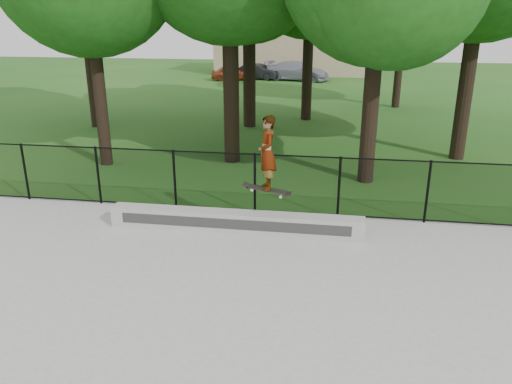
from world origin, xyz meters
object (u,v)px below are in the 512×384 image
car_b (258,72)px  car_c (297,71)px  skater_airborne (267,155)px  grind_ledge (235,222)px  car_a (232,73)px

car_b → car_c: 2.98m
car_b → skater_airborne: bearing=-152.6°
car_b → skater_airborne: skater_airborne is taller
grind_ledge → car_a: (-5.60, 27.23, 0.24)m
grind_ledge → car_a: size_ratio=1.82×
grind_ledge → car_b: size_ratio=1.81×
grind_ledge → skater_airborne: (0.75, -0.29, 1.65)m
grind_ledge → car_a: bearing=101.6°
grind_ledge → car_b: 28.49m
car_a → car_b: car_b is taller
grind_ledge → car_c: 28.01m
car_a → car_c: bearing=-94.7°
car_a → car_c: car_c is taller
car_b → car_c: bearing=-76.1°
grind_ledge → car_c: (-0.81, 28.00, 0.40)m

